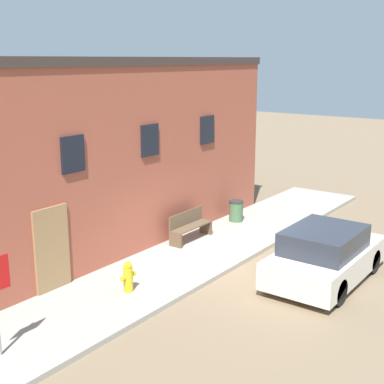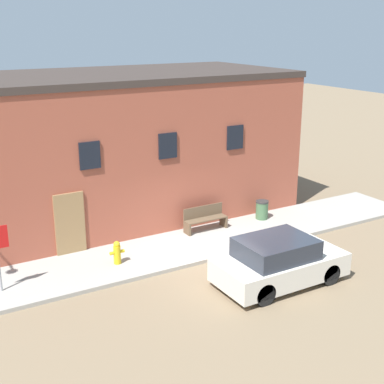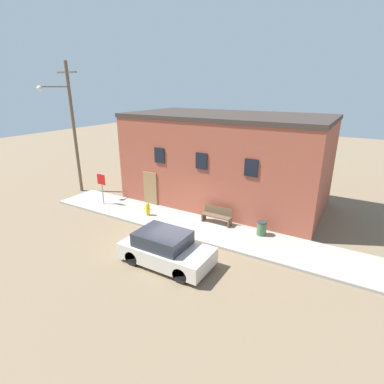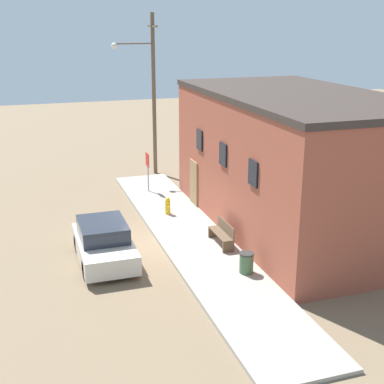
% 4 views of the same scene
% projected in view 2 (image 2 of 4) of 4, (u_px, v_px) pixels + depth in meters
% --- Properties ---
extents(ground_plane, '(80.00, 80.00, 0.00)m').
position_uv_depth(ground_plane, '(215.00, 261.00, 17.47)').
color(ground_plane, '#7A664C').
extents(sidewalk, '(18.72, 2.76, 0.13)m').
position_uv_depth(sidewalk, '(194.00, 245.00, 18.59)').
color(sidewalk, '#9E998E').
rests_on(sidewalk, ground).
extents(brick_building, '(12.28, 6.40, 5.65)m').
position_uv_depth(brick_building, '(131.00, 144.00, 21.34)').
color(brick_building, '#9E4C38').
rests_on(brick_building, ground).
extents(fire_hydrant, '(0.48, 0.23, 0.76)m').
position_uv_depth(fire_hydrant, '(117.00, 252.00, 16.87)').
color(fire_hydrant, gold).
rests_on(fire_hydrant, sidewalk).
extents(bench, '(1.65, 0.44, 0.90)m').
position_uv_depth(bench, '(205.00, 218.00, 19.63)').
color(bench, brown).
rests_on(bench, sidewalk).
extents(trash_bin, '(0.50, 0.50, 0.73)m').
position_uv_depth(trash_bin, '(262.00, 210.00, 20.79)').
color(trash_bin, '#426642').
rests_on(trash_bin, sidewalk).
extents(parked_car, '(3.92, 1.87, 1.44)m').
position_uv_depth(parked_car, '(279.00, 262.00, 15.77)').
color(parked_car, black).
rests_on(parked_car, ground).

